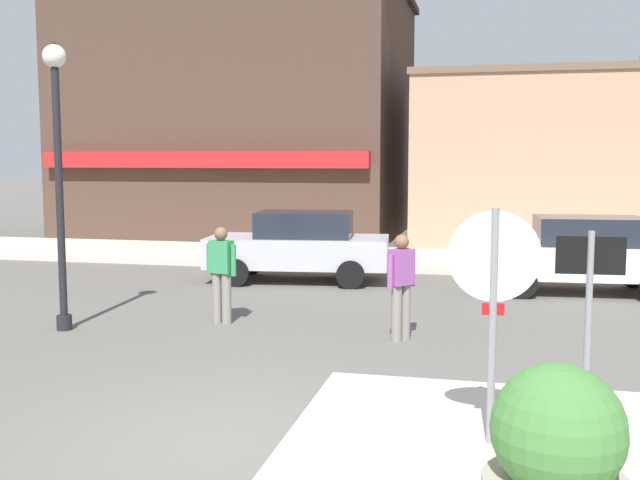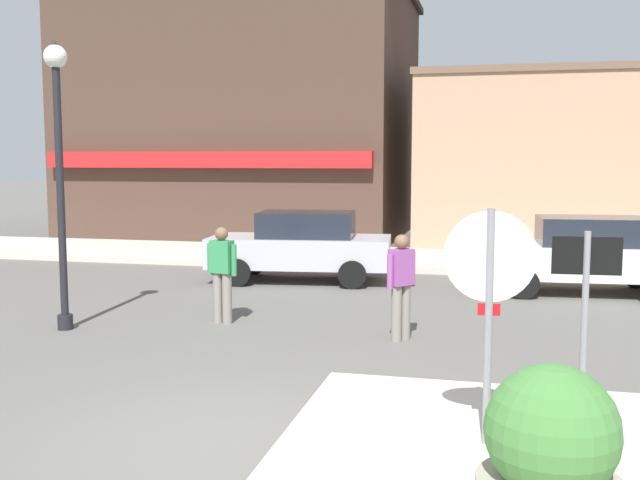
# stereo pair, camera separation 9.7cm
# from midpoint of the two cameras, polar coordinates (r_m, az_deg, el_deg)

# --- Properties ---
(ground_plane) EXTENTS (160.00, 160.00, 0.00)m
(ground_plane) POSITION_cam_midpoint_polar(r_m,az_deg,el_deg) (7.48, -7.28, -15.27)
(ground_plane) COLOR #5B5954
(kerb_far) EXTENTS (80.00, 4.00, 0.15)m
(kerb_far) POSITION_cam_midpoint_polar(r_m,az_deg,el_deg) (20.01, 5.88, -1.45)
(kerb_far) COLOR beige
(kerb_far) RESTS_ON ground
(stop_sign) EXTENTS (0.82, 0.08, 2.30)m
(stop_sign) POSITION_cam_midpoint_polar(r_m,az_deg,el_deg) (6.87, 12.68, -4.14)
(stop_sign) COLOR gray
(stop_sign) RESTS_ON ground
(one_way_sign) EXTENTS (0.60, 0.07, 2.10)m
(one_way_sign) POSITION_cam_midpoint_polar(r_m,az_deg,el_deg) (7.12, 19.39, -5.52)
(one_way_sign) COLOR gray
(one_way_sign) RESTS_ON ground
(planter) EXTENTS (1.10, 1.10, 1.23)m
(planter) POSITION_cam_midpoint_polar(r_m,az_deg,el_deg) (6.04, 17.17, -15.15)
(planter) COLOR gray
(planter) RESTS_ON ground
(lamp_post) EXTENTS (0.36, 0.36, 4.54)m
(lamp_post) POSITION_cam_midpoint_polar(r_m,az_deg,el_deg) (12.49, -19.58, 6.89)
(lamp_post) COLOR black
(lamp_post) RESTS_ON ground
(parked_car_nearest) EXTENTS (4.17, 2.22, 1.56)m
(parked_car_nearest) POSITION_cam_midpoint_polar(r_m,az_deg,el_deg) (16.68, -1.73, -0.40)
(parked_car_nearest) COLOR #B7B7BC
(parked_car_nearest) RESTS_ON ground
(parked_car_second) EXTENTS (4.11, 2.09, 1.56)m
(parked_car_second) POSITION_cam_midpoint_polar(r_m,az_deg,el_deg) (16.13, 19.22, -0.98)
(parked_car_second) COLOR white
(parked_car_second) RESTS_ON ground
(pedestrian_crossing_near) EXTENTS (0.42, 0.48, 1.61)m
(pedestrian_crossing_near) POSITION_cam_midpoint_polar(r_m,az_deg,el_deg) (11.30, 5.96, -3.32)
(pedestrian_crossing_near) COLOR gray
(pedestrian_crossing_near) RESTS_ON ground
(pedestrian_crossing_far) EXTENTS (0.56, 0.28, 1.61)m
(pedestrian_crossing_far) POSITION_cam_midpoint_polar(r_m,az_deg,el_deg) (12.52, -7.74, -2.41)
(pedestrian_crossing_far) COLOR gray
(pedestrian_crossing_far) RESTS_ON ground
(building_corner_shop) EXTENTS (11.40, 9.58, 8.70)m
(building_corner_shop) POSITION_cam_midpoint_polar(r_m,az_deg,el_deg) (27.70, -5.61, 9.55)
(building_corner_shop) COLOR #473328
(building_corner_shop) RESTS_ON ground
(building_storefront_left_near) EXTENTS (7.06, 6.93, 5.30)m
(building_storefront_left_near) POSITION_cam_midpoint_polar(r_m,az_deg,el_deg) (24.89, 15.49, 5.82)
(building_storefront_left_near) COLOR tan
(building_storefront_left_near) RESTS_ON ground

